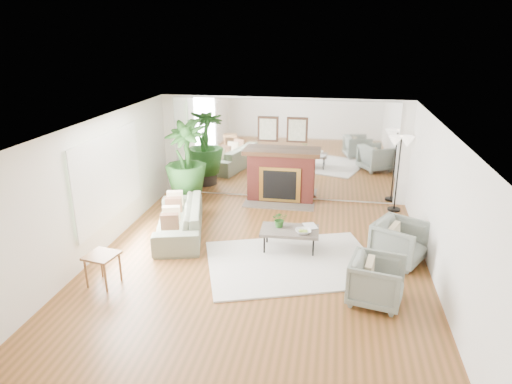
% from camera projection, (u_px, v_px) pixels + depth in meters
% --- Properties ---
extents(ground, '(7.00, 7.00, 0.00)m').
position_uv_depth(ground, '(258.00, 263.00, 8.24)').
color(ground, brown).
rests_on(ground, ground).
extents(wall_left, '(0.02, 7.00, 2.50)m').
position_uv_depth(wall_left, '(97.00, 188.00, 8.32)').
color(wall_left, white).
rests_on(wall_left, ground).
extents(wall_right, '(0.02, 7.00, 2.50)m').
position_uv_depth(wall_right, '(441.00, 209.00, 7.34)').
color(wall_right, white).
rests_on(wall_right, ground).
extents(wall_back, '(6.00, 0.02, 2.50)m').
position_uv_depth(wall_back, '(282.00, 149.00, 11.07)').
color(wall_back, white).
rests_on(wall_back, ground).
extents(mirror_panel, '(5.40, 0.04, 2.40)m').
position_uv_depth(mirror_panel, '(282.00, 150.00, 11.05)').
color(mirror_panel, silver).
rests_on(mirror_panel, wall_back).
extents(window_panel, '(0.04, 2.40, 1.50)m').
position_uv_depth(window_panel, '(108.00, 177.00, 8.65)').
color(window_panel, '#B2E09E').
rests_on(window_panel, wall_left).
extents(fireplace, '(1.85, 0.83, 2.05)m').
position_uv_depth(fireplace, '(281.00, 175.00, 11.05)').
color(fireplace, maroon).
rests_on(fireplace, ground).
extents(area_rug, '(3.51, 2.98, 0.03)m').
position_uv_depth(area_rug, '(292.00, 263.00, 8.22)').
color(area_rug, beige).
rests_on(area_rug, ground).
extents(coffee_table, '(1.11, 0.67, 0.44)m').
position_uv_depth(coffee_table, '(290.00, 231.00, 8.59)').
color(coffee_table, '#5C5449').
rests_on(coffee_table, ground).
extents(sofa, '(1.43, 2.40, 0.66)m').
position_uv_depth(sofa, '(179.00, 219.00, 9.31)').
color(sofa, slate).
rests_on(sofa, ground).
extents(armchair_back, '(1.15, 1.14, 0.77)m').
position_uv_depth(armchair_back, '(400.00, 242.00, 8.17)').
color(armchair_back, gray).
rests_on(armchair_back, ground).
extents(armchair_front, '(0.95, 0.93, 0.73)m').
position_uv_depth(armchair_front, '(377.00, 281.00, 6.94)').
color(armchair_front, gray).
rests_on(armchair_front, ground).
extents(side_table, '(0.55, 0.55, 0.54)m').
position_uv_depth(side_table, '(102.00, 259.00, 7.41)').
color(side_table, olive).
rests_on(side_table, ground).
extents(potted_ficus, '(1.16, 1.16, 2.03)m').
position_uv_depth(potted_ficus, '(186.00, 161.00, 10.69)').
color(potted_ficus, black).
rests_on(potted_ficus, ground).
extents(floor_lamp, '(0.57, 0.32, 1.77)m').
position_uv_depth(floor_lamp, '(401.00, 147.00, 10.18)').
color(floor_lamp, black).
rests_on(floor_lamp, ground).
extents(tabletop_plant, '(0.32, 0.29, 0.32)m').
position_uv_depth(tabletop_plant, '(280.00, 219.00, 8.64)').
color(tabletop_plant, '#265920').
rests_on(tabletop_plant, coffee_table).
extents(fruit_bowl, '(0.34, 0.34, 0.07)m').
position_uv_depth(fruit_bowl, '(303.00, 231.00, 8.41)').
color(fruit_bowl, olive).
rests_on(fruit_bowl, coffee_table).
extents(book, '(0.32, 0.37, 0.02)m').
position_uv_depth(book, '(304.00, 227.00, 8.67)').
color(book, olive).
rests_on(book, coffee_table).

